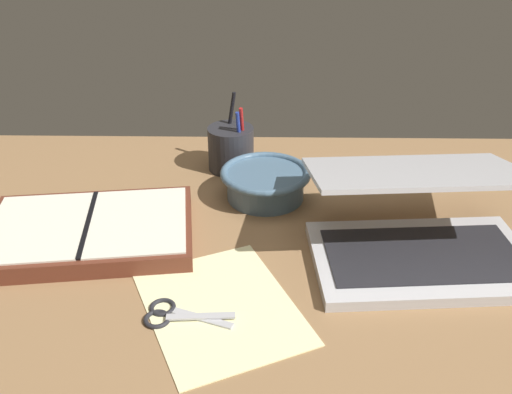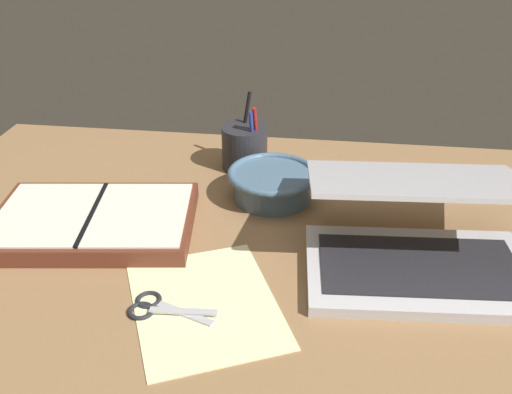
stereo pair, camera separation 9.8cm
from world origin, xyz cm
name	(u,v)px [view 1 (the left image)]	position (x,y,z in cm)	size (l,w,h in cm)	color
desk_top	(271,262)	(0.00, 0.00, 1.00)	(140.00, 100.00, 2.00)	#936D47
laptop	(420,228)	(24.28, 1.58, 7.04)	(37.33, 32.84, 15.38)	silver
bowl	(265,182)	(-1.05, 20.33, 5.38)	(17.58, 17.58, 6.04)	slate
pen_cup	(231,148)	(-8.41, 33.12, 6.75)	(9.72, 9.72, 16.16)	#28282D
planner	(89,231)	(-31.46, 4.98, 3.67)	(37.94, 28.12, 3.53)	brown
scissors	(170,314)	(-14.64, -14.71, 2.34)	(13.09, 6.45, 0.80)	#B7B7BC
paper_sheet_front	(220,307)	(-7.54, -12.71, 2.08)	(20.39, 26.03, 0.16)	#F4EFB2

